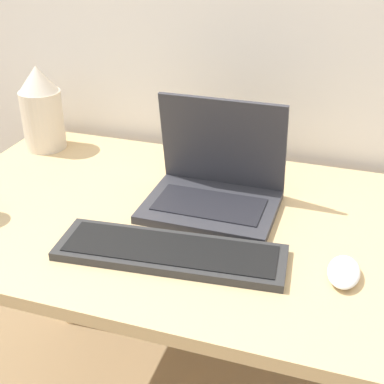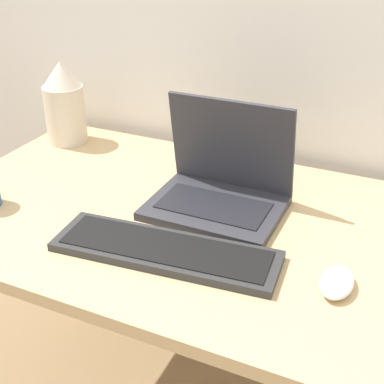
{
  "view_description": "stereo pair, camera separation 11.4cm",
  "coord_description": "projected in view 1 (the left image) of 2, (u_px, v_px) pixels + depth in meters",
  "views": [
    {
      "loc": [
        0.38,
        -0.64,
        1.39
      ],
      "look_at": [
        0.07,
        0.32,
        0.85
      ],
      "focal_mm": 50.0,
      "sensor_mm": 36.0,
      "label": 1
    },
    {
      "loc": [
        0.49,
        -0.6,
        1.39
      ],
      "look_at": [
        0.07,
        0.32,
        0.85
      ],
      "focal_mm": 50.0,
      "sensor_mm": 36.0,
      "label": 2
    }
  ],
  "objects": [
    {
      "name": "desk",
      "position": [
        174.0,
        247.0,
        1.3
      ],
      "size": [
        1.2,
        0.75,
        0.75
      ],
      "color": "tan",
      "rests_on": "ground_plane"
    },
    {
      "name": "vase",
      "position": [
        41.0,
        109.0,
        1.55
      ],
      "size": [
        0.12,
        0.12,
        0.25
      ],
      "color": "beige",
      "rests_on": "desk"
    },
    {
      "name": "keyboard",
      "position": [
        170.0,
        252.0,
        1.1
      ],
      "size": [
        0.49,
        0.18,
        0.02
      ],
      "color": "#2D2D2D",
      "rests_on": "desk"
    },
    {
      "name": "laptop",
      "position": [
        215.0,
        184.0,
        1.28
      ],
      "size": [
        0.31,
        0.24,
        0.25
      ],
      "color": "#333338",
      "rests_on": "desk"
    },
    {
      "name": "mouse",
      "position": [
        344.0,
        272.0,
        1.04
      ],
      "size": [
        0.06,
        0.11,
        0.03
      ],
      "color": "white",
      "rests_on": "desk"
    }
  ]
}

